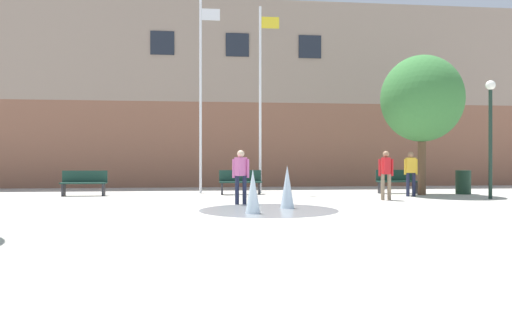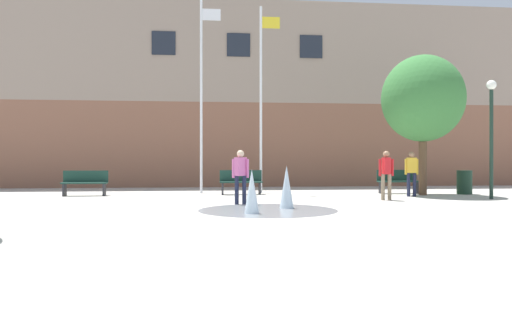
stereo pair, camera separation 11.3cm
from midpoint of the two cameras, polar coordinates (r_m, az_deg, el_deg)
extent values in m
plane|color=#B2ADA3|center=(8.24, 5.82, -9.19)|extent=(100.00, 100.00, 0.00)
cube|color=brown|center=(26.63, -2.76, 1.59)|extent=(36.00, 6.00, 4.03)
cube|color=gray|center=(27.12, -2.76, 11.08)|extent=(36.00, 6.00, 4.92)
cube|color=#1E232D|center=(24.22, -10.79, 13.00)|extent=(1.10, 0.06, 1.10)
cube|color=#1E232D|center=(24.22, -2.28, 13.01)|extent=(1.10, 0.06, 1.10)
cube|color=#1E232D|center=(24.72, 6.04, 12.74)|extent=(1.10, 0.06, 1.10)
cylinder|color=gray|center=(13.03, 1.21, -5.74)|extent=(3.62, 3.62, 0.01)
cone|color=silver|center=(13.49, 3.35, -3.08)|extent=(0.39, 0.39, 1.16)
cone|color=silver|center=(12.18, -0.63, -3.60)|extent=(0.37, 0.37, 1.08)
cube|color=#28282D|center=(19.22, -21.30, -3.21)|extent=(0.06, 0.40, 0.44)
cube|color=#28282D|center=(18.91, -17.19, -3.26)|extent=(0.06, 0.40, 0.44)
cube|color=#19382D|center=(19.04, -19.26, -2.50)|extent=(1.60, 0.44, 0.05)
cube|color=#19382D|center=(19.23, -19.13, -1.77)|extent=(1.60, 0.04, 0.42)
cube|color=#28282D|center=(18.72, -4.09, -3.29)|extent=(0.06, 0.40, 0.44)
cube|color=#28282D|center=(18.83, 0.18, -3.27)|extent=(0.06, 0.40, 0.44)
cube|color=#19382D|center=(18.75, -1.95, -2.53)|extent=(1.60, 0.44, 0.05)
cube|color=#19382D|center=(18.94, -2.00, -1.80)|extent=(1.60, 0.04, 0.42)
cube|color=#28282D|center=(19.77, 13.85, -3.11)|extent=(0.06, 0.40, 0.44)
cube|color=#28282D|center=(20.30, 17.57, -3.03)|extent=(0.06, 0.40, 0.44)
cube|color=#19382D|center=(20.01, 15.74, -2.37)|extent=(1.60, 0.44, 0.05)
cube|color=#19382D|center=(20.19, 15.52, -1.68)|extent=(1.60, 0.04, 0.42)
cylinder|color=#89755B|center=(16.65, 14.09, -3.03)|extent=(0.12, 0.12, 0.84)
cylinder|color=#89755B|center=(16.73, 14.79, -3.01)|extent=(0.12, 0.12, 0.84)
cube|color=red|center=(16.66, 14.44, -0.65)|extent=(0.21, 0.35, 0.54)
sphere|color=#997051|center=(16.66, 14.44, 0.64)|extent=(0.21, 0.21, 0.21)
cylinder|color=red|center=(16.59, 13.76, -0.84)|extent=(0.08, 0.08, 0.55)
cylinder|color=red|center=(16.74, 15.11, -0.84)|extent=(0.08, 0.08, 0.55)
cylinder|color=#1E233D|center=(14.62, -2.41, -3.46)|extent=(0.12, 0.12, 0.84)
cylinder|color=#1E233D|center=(14.64, -1.54, -3.46)|extent=(0.12, 0.12, 0.84)
cube|color=pink|center=(14.60, -1.97, -0.76)|extent=(0.39, 0.38, 0.54)
sphere|color=beige|center=(14.60, -1.98, 0.72)|extent=(0.21, 0.21, 0.21)
cylinder|color=pink|center=(14.59, -2.80, -0.97)|extent=(0.08, 0.08, 0.55)
cylinder|color=pink|center=(14.62, -1.15, -0.97)|extent=(0.08, 0.08, 0.55)
cylinder|color=#1E233D|center=(18.51, 16.80, -2.71)|extent=(0.12, 0.12, 0.84)
cylinder|color=#1E233D|center=(18.60, 17.42, -2.70)|extent=(0.12, 0.12, 0.84)
cube|color=gold|center=(18.54, 17.11, -0.57)|extent=(0.38, 0.27, 0.54)
sphere|color=#997051|center=(18.53, 17.11, 0.58)|extent=(0.21, 0.21, 0.21)
cylinder|color=gold|center=(18.45, 16.51, -0.75)|extent=(0.08, 0.08, 0.55)
cylinder|color=gold|center=(18.62, 17.70, -0.74)|extent=(0.08, 0.08, 0.55)
cylinder|color=silver|center=(19.56, -6.52, 7.31)|extent=(0.10, 0.10, 7.56)
cube|color=silver|center=(20.21, -5.35, 16.22)|extent=(0.70, 0.02, 0.45)
cylinder|color=silver|center=(19.69, 0.32, 6.91)|extent=(0.10, 0.10, 7.32)
cube|color=yellow|center=(20.32, 1.48, 15.42)|extent=(0.70, 0.02, 0.45)
cylinder|color=#192D23|center=(18.33, 25.06, 1.62)|extent=(0.12, 0.12, 3.63)
sphere|color=white|center=(18.49, 25.06, 7.76)|extent=(0.32, 0.32, 0.32)
cylinder|color=#193323|center=(20.50, 22.45, -2.36)|extent=(0.56, 0.56, 0.90)
cylinder|color=brown|center=(19.41, 18.26, -0.91)|extent=(0.29, 0.29, 1.97)
ellipsoid|color=#387538|center=(19.53, 18.27, 6.69)|extent=(3.01, 3.01, 3.19)
camera|label=1|loc=(0.06, -90.21, 0.00)|focal=35.00mm
camera|label=2|loc=(0.06, 89.79, 0.00)|focal=35.00mm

